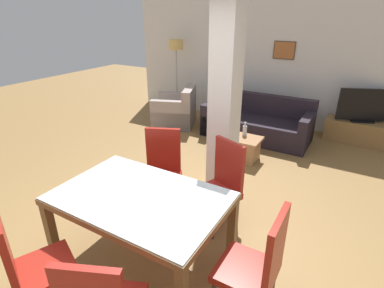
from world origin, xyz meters
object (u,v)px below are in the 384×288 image
at_px(bottle, 245,130).
at_px(tv_stand, 359,132).
at_px(armchair, 176,112).
at_px(coffee_table, 243,148).
at_px(dining_table, 141,209).
at_px(dining_chair_far_left, 162,168).
at_px(dining_chair_near_left, 29,263).
at_px(dining_chair_head_right, 258,264).
at_px(tv_screen, 365,106).
at_px(floor_lamp, 176,52).
at_px(sofa, 257,124).
at_px(dining_chair_far_right, 221,183).

bearing_deg(bottle, tv_stand, 44.77).
distance_m(armchair, coffee_table, 2.09).
relative_size(dining_table, dining_chair_far_left, 1.57).
xyz_separation_m(dining_chair_near_left, dining_chair_head_right, (1.55, 0.90, 0.00)).
bearing_deg(armchair, dining_chair_head_right, -160.24).
xyz_separation_m(dining_table, tv_screen, (1.67, 4.44, 0.11)).
height_order(dining_chair_near_left, tv_stand, dining_chair_near_left).
bearing_deg(floor_lamp, tv_stand, 1.76).
bearing_deg(coffee_table, armchair, 155.82).
xyz_separation_m(sofa, floor_lamp, (-2.28, 0.59, 1.18)).
relative_size(dining_table, dining_chair_far_right, 1.57).
height_order(coffee_table, bottle, bottle).
bearing_deg(dining_chair_far_left, tv_screen, -144.15).
height_order(dining_chair_far_left, coffee_table, dining_chair_far_left).
distance_m(dining_chair_head_right, sofa, 3.94).
bearing_deg(dining_chair_near_left, tv_stand, 92.53).
height_order(dining_table, coffee_table, dining_table).
bearing_deg(dining_chair_far_left, tv_stand, -144.15).
bearing_deg(dining_table, armchair, 118.30).
height_order(dining_chair_far_right, bottle, dining_chair_far_right).
xyz_separation_m(dining_table, dining_chair_far_left, (-0.40, 0.89, -0.09)).
xyz_separation_m(bottle, floor_lamp, (-2.37, 1.55, 0.98)).
bearing_deg(dining_chair_near_left, floor_lamp, 134.63).
relative_size(armchair, tv_stand, 0.91).
xyz_separation_m(dining_chair_far_right, tv_screen, (1.28, 3.49, 0.20)).
relative_size(armchair, floor_lamp, 0.64).
bearing_deg(dining_chair_head_right, bottle, 22.97).
relative_size(coffee_table, bottle, 2.45).
bearing_deg(bottle, floor_lamp, 146.89).
bearing_deg(coffee_table, tv_screen, 47.02).
distance_m(coffee_table, floor_lamp, 3.18).
xyz_separation_m(dining_chair_head_right, armchair, (-3.05, 3.51, -0.24)).
xyz_separation_m(dining_chair_near_left, tv_screen, (2.07, 5.33, 0.20)).
distance_m(dining_chair_head_right, dining_chair_far_right, 1.22).
xyz_separation_m(tv_stand, floor_lamp, (-4.06, -0.12, 1.25)).
distance_m(dining_chair_near_left, coffee_table, 3.59).
relative_size(dining_chair_near_left, dining_chair_far_right, 1.00).
bearing_deg(dining_chair_far_right, tv_screen, -87.65).
bearing_deg(floor_lamp, dining_chair_head_right, -50.58).
bearing_deg(dining_chair_far_left, dining_chair_head_right, 126.24).
distance_m(dining_table, coffee_table, 2.69).
bearing_deg(dining_chair_head_right, armchair, 40.99).
bearing_deg(tv_stand, armchair, -165.42).
bearing_deg(dining_table, dining_chair_far_left, 113.85).
relative_size(dining_table, coffee_table, 2.72).
height_order(dining_chair_far_left, dining_chair_head_right, same).
bearing_deg(bottle, dining_chair_far_left, -101.59).
height_order(dining_chair_far_left, armchair, dining_chair_far_left).
relative_size(dining_chair_near_left, tv_stand, 0.84).
height_order(dining_chair_far_right, coffee_table, dining_chair_far_right).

